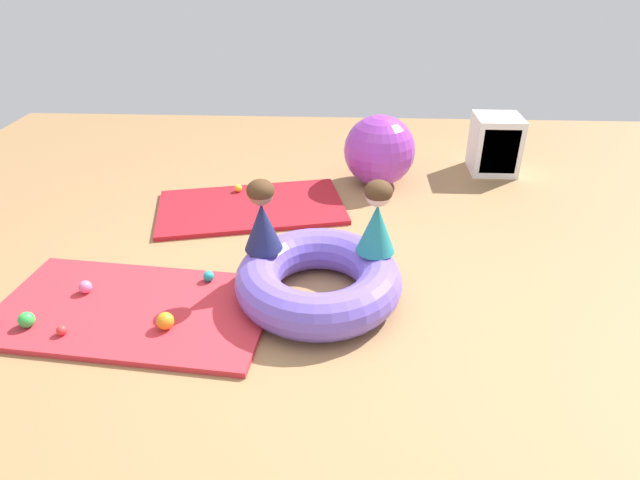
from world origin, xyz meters
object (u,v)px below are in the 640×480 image
child_in_teal (377,218)px  child_in_navy (262,216)px  play_ball_orange (165,321)px  play_ball_green (27,320)px  inflatable_cushion (319,279)px  play_ball_pink (85,287)px  play_ball_red (62,330)px  storage_cube (495,145)px  play_ball_teal (209,276)px  exercise_ball_large (379,151)px  play_ball_yellow (238,188)px

child_in_teal → child_in_navy: (-0.73, -0.01, -0.00)m
child_in_teal → play_ball_orange: 1.44m
play_ball_green → play_ball_orange: size_ratio=0.92×
inflatable_cushion → play_ball_orange: size_ratio=10.23×
child_in_teal → play_ball_pink: child_in_teal is taller
play_ball_green → play_ball_red: bearing=-15.1°
child_in_navy → storage_cube: size_ratio=0.87×
inflatable_cushion → play_ball_red: (-1.49, -0.49, -0.08)m
play_ball_pink → play_ball_teal: (0.78, 0.17, -0.01)m
child_in_navy → play_ball_red: (-1.12, -0.62, -0.46)m
inflatable_cushion → child_in_teal: 0.55m
play_ball_pink → storage_cube: bearing=36.1°
play_ball_green → play_ball_pink: (0.20, 0.36, -0.01)m
play_ball_orange → exercise_ball_large: size_ratio=0.16×
play_ball_red → exercise_ball_large: (1.97, 2.38, 0.26)m
play_ball_orange → play_ball_teal: play_ball_orange is taller
child_in_teal → play_ball_teal: child_in_teal is taller
inflatable_cushion → child_in_navy: (-0.37, 0.13, 0.38)m
child_in_teal → play_ball_yellow: (-1.18, 1.41, -0.46)m
storage_cube → play_ball_red: bearing=-138.8°
inflatable_cushion → play_ball_green: inflatable_cushion is taller
play_ball_yellow → play_ball_red: (-0.68, -2.05, -0.00)m
child_in_teal → play_ball_red: size_ratio=8.07×
play_ball_green → storage_cube: bearing=38.4°
play_ball_pink → exercise_ball_large: exercise_ball_large is taller
play_ball_pink → play_ball_orange: (0.63, -0.34, 0.01)m
child_in_navy → play_ball_pink: (-1.16, -0.20, -0.45)m
play_ball_green → play_ball_yellow: 2.18m
child_in_navy → storage_cube: (2.00, 2.11, -0.25)m
play_ball_orange → play_ball_teal: bearing=74.4°
play_ball_teal → exercise_ball_large: exercise_ball_large is taller
play_ball_green → play_ball_orange: 0.84m
inflatable_cushion → exercise_ball_large: size_ratio=1.63×
play_ball_green → exercise_ball_large: exercise_ball_large is taller
child_in_teal → exercise_ball_large: 1.77m
child_in_teal → play_ball_green: child_in_teal is taller
child_in_teal → storage_cube: (1.27, 2.10, -0.25)m
inflatable_cushion → play_ball_yellow: 1.75m
play_ball_green → play_ball_pink: play_ball_green is taller
child_in_teal → play_ball_red: (-1.86, -0.63, -0.46)m
play_ball_red → exercise_ball_large: bearing=50.5°
inflatable_cushion → play_ball_orange: (-0.90, -0.41, -0.05)m
child_in_teal → play_ball_teal: 1.21m
play_ball_orange → play_ball_pink: bearing=152.0°
inflatable_cushion → play_ball_teal: bearing=172.0°
child_in_teal → storage_cube: size_ratio=0.88×
play_ball_yellow → child_in_teal: bearing=-50.2°
storage_cube → exercise_ball_large: bearing=-163.2°
play_ball_pink → play_ball_red: (0.04, -0.43, -0.01)m
play_ball_pink → play_ball_teal: size_ratio=1.16×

